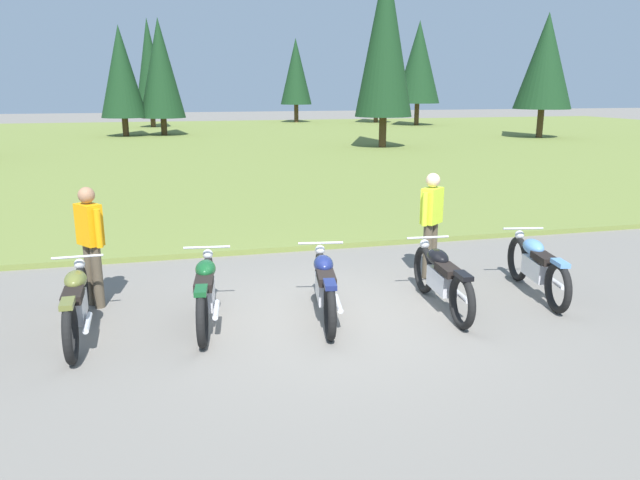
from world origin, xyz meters
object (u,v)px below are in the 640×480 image
object	(u,v)px
motorcycle_black	(442,278)
rider_with_back_turned	(91,240)
motorcycle_navy	(325,286)
motorcycle_sky_blue	(537,266)
motorcycle_british_green	(206,291)
rider_checking_bike	(431,219)
motorcycle_olive	(76,304)

from	to	relation	value
motorcycle_black	rider_with_back_turned	world-z (taller)	rider_with_back_turned
rider_with_back_turned	motorcycle_navy	bearing A→B (deg)	-21.96
motorcycle_navy	motorcycle_sky_blue	bearing A→B (deg)	1.79
motorcycle_british_green	rider_checking_bike	distance (m)	3.80
motorcycle_black	motorcycle_sky_blue	world-z (taller)	same
rider_checking_bike	rider_with_back_turned	bearing A→B (deg)	-178.95
motorcycle_olive	motorcycle_sky_blue	xyz separation A→B (m)	(6.27, 0.02, 0.00)
rider_with_back_turned	rider_checking_bike	distance (m)	5.04
motorcycle_navy	rider_with_back_turned	world-z (taller)	rider_with_back_turned
rider_checking_bike	motorcycle_british_green	bearing A→B (deg)	-162.49
motorcycle_sky_blue	rider_with_back_turned	world-z (taller)	rider_with_back_turned
motorcycle_british_green	motorcycle_black	bearing A→B (deg)	-4.18
motorcycle_navy	motorcycle_olive	bearing A→B (deg)	178.46
motorcycle_black	rider_checking_bike	world-z (taller)	rider_checking_bike
motorcycle_black	motorcycle_sky_blue	distance (m)	1.59
motorcycle_olive	rider_with_back_turned	distance (m)	1.23
motorcycle_sky_blue	rider_with_back_turned	distance (m)	6.29
motorcycle_black	motorcycle_british_green	bearing A→B (deg)	175.82
motorcycle_olive	rider_checking_bike	size ratio (longest dim) A/B	1.26
motorcycle_black	motorcycle_navy	bearing A→B (deg)	177.38
motorcycle_navy	rider_checking_bike	world-z (taller)	rider_checking_bike
motorcycle_british_green	motorcycle_navy	xyz separation A→B (m)	(1.52, -0.16, 0.00)
motorcycle_olive	motorcycle_navy	distance (m)	3.06
rider_with_back_turned	rider_checking_bike	world-z (taller)	same
motorcycle_sky_blue	motorcycle_navy	bearing A→B (deg)	-178.21
motorcycle_navy	rider_checking_bike	size ratio (longest dim) A/B	1.25
motorcycle_sky_blue	rider_with_back_turned	xyz separation A→B (m)	(-6.18, 1.10, 0.51)
motorcycle_olive	motorcycle_navy	xyz separation A→B (m)	(3.06, -0.08, 0.00)
motorcycle_navy	rider_with_back_turned	size ratio (longest dim) A/B	1.25
motorcycle_british_green	rider_with_back_turned	world-z (taller)	rider_with_back_turned
motorcycle_black	rider_with_back_turned	size ratio (longest dim) A/B	1.26
motorcycle_olive	motorcycle_navy	world-z (taller)	same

